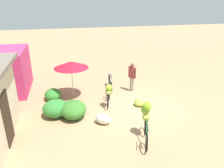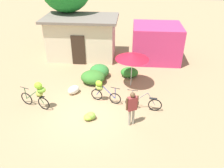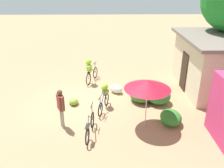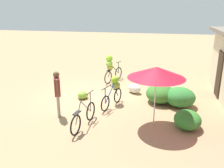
% 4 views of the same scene
% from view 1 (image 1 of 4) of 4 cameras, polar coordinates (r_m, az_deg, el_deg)
% --- Properties ---
extents(ground_plane, '(60.00, 60.00, 0.00)m').
position_cam_1_polar(ground_plane, '(10.81, 5.18, -6.36)').
color(ground_plane, '#A17F5A').
extents(shop_pink, '(3.20, 2.80, 2.42)m').
position_cam_1_polar(shop_pink, '(13.71, -27.15, 2.98)').
color(shop_pink, '#C9336A').
rests_on(shop_pink, ground).
extents(hedge_bush_front_left, '(1.39, 1.16, 0.75)m').
position_cam_1_polar(hedge_bush_front_left, '(10.02, -10.14, -6.62)').
color(hedge_bush_front_left, '#377229').
rests_on(hedge_bush_front_left, ground).
extents(hedge_bush_front_right, '(1.17, 1.17, 0.77)m').
position_cam_1_polar(hedge_bush_front_right, '(10.27, -14.64, -6.22)').
color(hedge_bush_front_right, '#307932').
rests_on(hedge_bush_front_right, ground).
extents(hedge_bush_mid, '(1.07, 0.87, 0.57)m').
position_cam_1_polar(hedge_bush_mid, '(11.96, -15.31, -2.66)').
color(hedge_bush_mid, '#2E7929').
rests_on(hedge_bush_mid, ground).
extents(market_umbrella, '(1.82, 1.82, 2.01)m').
position_cam_1_polar(market_umbrella, '(11.50, -10.72, 5.02)').
color(market_umbrella, beige).
rests_on(market_umbrella, ground).
extents(bicycle_leftmost, '(1.64, 0.66, 1.47)m').
position_cam_1_polar(bicycle_leftmost, '(8.40, 9.02, -8.73)').
color(bicycle_leftmost, black).
rests_on(bicycle_leftmost, ground).
extents(bicycle_near_pile, '(1.57, 0.57, 1.18)m').
position_cam_1_polar(bicycle_near_pile, '(10.74, -0.90, -2.35)').
color(bicycle_near_pile, black).
rests_on(bicycle_near_pile, ground).
extents(bicycle_center_loaded, '(1.74, 0.26, 1.04)m').
position_cam_1_polar(bicycle_center_loaded, '(12.83, -0.47, 0.26)').
color(bicycle_center_loaded, black).
rests_on(bicycle_center_loaded, ground).
extents(banana_pile_on_ground, '(0.68, 0.66, 0.35)m').
position_cam_1_polar(banana_pile_on_ground, '(11.02, 7.08, -4.94)').
color(banana_pile_on_ground, '#7BA837').
rests_on(banana_pile_on_ground, ground).
extents(produce_sack, '(0.78, 0.82, 0.44)m').
position_cam_1_polar(produce_sack, '(9.46, -2.40, -9.20)').
color(produce_sack, silver).
rests_on(produce_sack, ground).
extents(person_vendor, '(0.52, 0.36, 1.67)m').
position_cam_1_polar(person_vendor, '(12.38, 5.31, 2.60)').
color(person_vendor, gray).
rests_on(person_vendor, ground).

